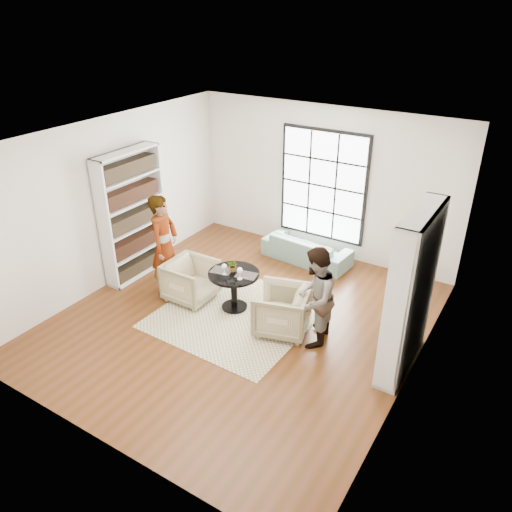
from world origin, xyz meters
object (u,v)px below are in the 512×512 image
Objects in this scene: sofa at (307,249)px; wine_glass_right at (240,271)px; pedestal_table at (234,283)px; flower_centerpiece at (233,266)px; armchair_left at (191,281)px; wine_glass_left at (224,267)px; armchair_right at (282,310)px; person_right at (315,298)px; person_left at (164,245)px.

sofa is 8.35× the size of wine_glass_right.
flower_centerpiece is at bearing 129.27° from pedestal_table.
wine_glass_left is (0.70, 0.03, 0.46)m from armchair_left.
armchair_right is at bearing -1.84° from wine_glass_right.
pedestal_table is at bearing 88.25° from sofa.
sofa is at bearing -162.15° from person_right.
armchair_right is at bearing -100.83° from person_right.
wine_glass_right is (0.20, -0.11, 0.34)m from pedestal_table.
person_left is 9.37× the size of wine_glass_left.
wine_glass_right is at bearing -29.94° from pedestal_table.
person_right is 1.65m from wine_glass_left.
flower_centerpiece is (-1.58, 0.18, -0.01)m from person_right.
armchair_right is 0.69m from person_right.
armchair_right reaches higher than sofa.
armchair_left is 0.50× the size of person_right.
armchair_right is 1.13m from flower_centerpiece.
person_left is (-0.55, 0.00, 0.55)m from armchair_left.
pedestal_table is at bearing 150.06° from wine_glass_right.
sofa is at bearing -178.53° from armchair_right.
person_right is at bearing -5.16° from pedestal_table.
person_left is 2.90m from person_right.
wine_glass_left reaches higher than armchair_left.
person_left is (-1.35, -0.15, 0.41)m from pedestal_table.
wine_glass_right is (-0.06, -2.32, 0.58)m from sofa.
armchair_left is (-0.80, -0.15, -0.13)m from pedestal_table.
armchair_left is 2.39m from person_right.
armchair_right is 4.03× the size of flower_centerpiece.
armchair_left is at bearing -169.64° from pedestal_table.
armchair_right is 4.26× the size of wine_glass_left.
armchair_right is 0.92m from wine_glass_right.
wine_glass_right is at bearing 93.44° from sofa.
sofa is at bearing 83.21° from pedestal_table.
person_left is at bearing -100.70° from person_right.
wine_glass_left is at bearing 86.10° from sofa.
pedestal_table is 0.82m from armchair_left.
sofa is 2.39m from wine_glass_right.
wine_glass_right is (1.55, 0.03, -0.07)m from person_left.
person_right reaches higher than flower_centerpiece.
armchair_right is at bearing -7.97° from pedestal_table.
flower_centerpiece is (-0.04, 0.04, 0.29)m from pedestal_table.
armchair_right is (1.00, -0.14, -0.12)m from pedestal_table.
person_left reaches higher than pedestal_table.
wine_glass_right is at bearing -101.46° from person_left.
pedestal_table is 1.58m from person_right.
armchair_right is 0.52× the size of person_right.
pedestal_table is at bearing -50.73° from flower_centerpiece.
wine_glass_left is at bearing -106.95° from armchair_right.
armchair_right is (1.80, 0.01, 0.01)m from armchair_left.
flower_centerpiece reaches higher than wine_glass_left.
flower_centerpiece is at bearing -107.47° from person_right.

